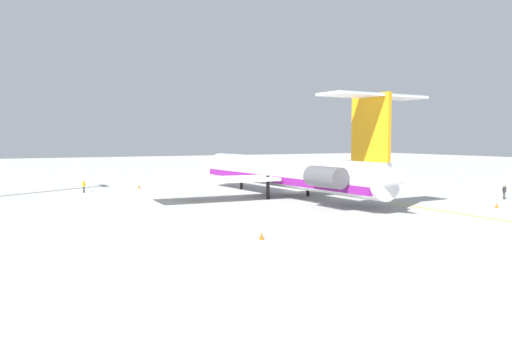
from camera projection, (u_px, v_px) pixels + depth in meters
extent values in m
plane|color=#ADADA8|center=(296.00, 192.00, 70.39)|extent=(304.07, 304.07, 0.00)
cylinder|color=silver|center=(283.00, 172.00, 64.49)|extent=(36.87, 6.17, 3.91)
cone|color=silver|center=(220.00, 165.00, 80.20)|extent=(4.30, 4.00, 3.76)
cone|color=silver|center=(387.00, 179.00, 48.77)|extent=(5.90, 3.67, 3.33)
cube|color=#7A197F|center=(283.00, 179.00, 64.56)|extent=(36.06, 6.20, 0.86)
cube|color=silver|center=(210.00, 180.00, 60.07)|extent=(6.81, 16.56, 0.39)
cube|color=silver|center=(339.00, 174.00, 70.42)|extent=(8.73, 17.10, 0.39)
cylinder|color=#515156|center=(326.00, 177.00, 52.04)|extent=(5.02, 2.57, 2.27)
cube|color=silver|center=(331.00, 177.00, 52.39)|extent=(3.01, 1.43, 0.47)
cylinder|color=#515156|center=(370.00, 175.00, 55.27)|extent=(5.02, 2.57, 2.27)
cube|color=silver|center=(365.00, 175.00, 54.92)|extent=(3.01, 1.43, 0.47)
cube|color=orange|center=(371.00, 128.00, 50.48)|extent=(5.31, 0.72, 6.93)
cube|color=silver|center=(350.00, 95.00, 48.29)|extent=(4.01, 5.92, 0.27)
cube|color=silver|center=(396.00, 97.00, 51.50)|extent=(4.01, 5.92, 0.27)
cylinder|color=black|center=(241.00, 179.00, 74.22)|extent=(0.43, 0.43, 2.97)
cylinder|color=black|center=(268.00, 187.00, 61.98)|extent=(0.43, 0.43, 2.97)
cylinder|color=black|center=(308.00, 185.00, 65.18)|extent=(0.43, 0.43, 2.97)
cylinder|color=black|center=(270.00, 179.00, 88.72)|extent=(0.10, 0.10, 0.83)
cylinder|color=black|center=(270.00, 179.00, 88.61)|extent=(0.10, 0.10, 0.83)
cylinder|color=yellow|center=(270.00, 175.00, 88.61)|extent=(0.28, 0.28, 0.65)
sphere|color=brown|center=(270.00, 172.00, 88.57)|extent=(0.26, 0.26, 0.26)
cylinder|color=yellow|center=(269.00, 174.00, 88.74)|extent=(0.08, 0.08, 0.56)
cylinder|color=yellow|center=(271.00, 175.00, 88.48)|extent=(0.08, 0.08, 0.56)
cylinder|color=black|center=(309.00, 177.00, 92.52)|extent=(0.10, 0.10, 0.84)
cylinder|color=black|center=(310.00, 177.00, 92.57)|extent=(0.10, 0.10, 0.84)
cylinder|color=#191E4C|center=(310.00, 173.00, 92.49)|extent=(0.28, 0.28, 0.66)
sphere|color=#8C6647|center=(310.00, 171.00, 92.46)|extent=(0.26, 0.26, 0.26)
cylinder|color=#191E4C|center=(309.00, 173.00, 92.42)|extent=(0.08, 0.08, 0.56)
cylinder|color=#191E4C|center=(310.00, 173.00, 92.55)|extent=(0.08, 0.08, 0.56)
cylinder|color=black|center=(83.00, 190.00, 69.52)|extent=(0.10, 0.10, 0.84)
cylinder|color=black|center=(84.00, 190.00, 69.61)|extent=(0.10, 0.10, 0.84)
cylinder|color=yellow|center=(84.00, 184.00, 69.51)|extent=(0.28, 0.28, 0.67)
sphere|color=tan|center=(84.00, 181.00, 69.47)|extent=(0.26, 0.26, 0.26)
cylinder|color=yellow|center=(82.00, 184.00, 69.40)|extent=(0.08, 0.08, 0.57)
cylinder|color=yellow|center=(85.00, 184.00, 69.61)|extent=(0.08, 0.08, 0.57)
cylinder|color=black|center=(504.00, 196.00, 61.93)|extent=(0.11, 0.11, 0.85)
cylinder|color=black|center=(505.00, 196.00, 61.91)|extent=(0.11, 0.11, 0.85)
cylinder|color=#262628|center=(504.00, 190.00, 61.86)|extent=(0.29, 0.29, 0.67)
sphere|color=#8C6647|center=(505.00, 186.00, 61.83)|extent=(0.27, 0.27, 0.27)
cylinder|color=#262628|center=(503.00, 190.00, 61.89)|extent=(0.08, 0.08, 0.57)
cylinder|color=#262628|center=(506.00, 190.00, 61.84)|extent=(0.08, 0.08, 0.57)
cone|color=#EA590F|center=(497.00, 205.00, 54.21)|extent=(0.40, 0.40, 0.55)
cone|color=#EA590F|center=(261.00, 236.00, 37.16)|extent=(0.40, 0.40, 0.55)
cone|color=#EA590F|center=(139.00, 186.00, 75.83)|extent=(0.40, 0.40, 0.55)
cube|color=gold|center=(334.00, 193.00, 68.47)|extent=(87.02, 0.96, 0.01)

